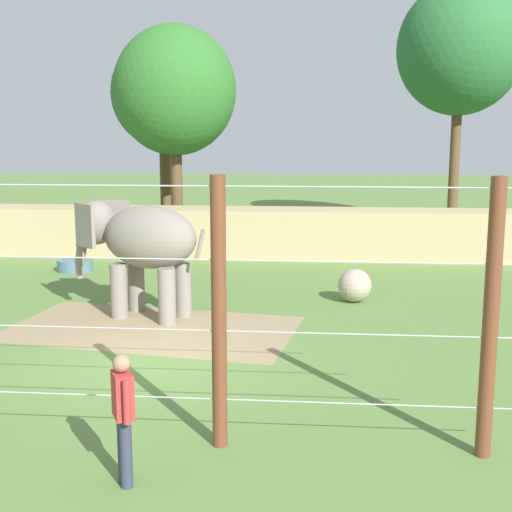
# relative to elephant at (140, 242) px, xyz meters

# --- Properties ---
(ground_plane) EXTENTS (120.00, 120.00, 0.00)m
(ground_plane) POSITION_rel_elephant_xyz_m (1.03, -3.21, -1.78)
(ground_plane) COLOR #5B7F3D
(dirt_patch) EXTENTS (6.74, 4.44, 0.01)m
(dirt_patch) POSITION_rel_elephant_xyz_m (0.49, -1.05, -1.78)
(dirt_patch) COLOR #937F5B
(dirt_patch) RESTS_ON ground
(embankment_wall) EXTENTS (36.00, 1.80, 1.69)m
(embankment_wall) POSITION_rel_elephant_xyz_m (1.03, 8.04, -0.94)
(embankment_wall) COLOR tan
(embankment_wall) RESTS_ON ground
(elephant) EXTENTS (3.47, 2.13, 2.69)m
(elephant) POSITION_rel_elephant_xyz_m (0.00, 0.00, 0.00)
(elephant) COLOR gray
(elephant) RESTS_ON ground
(enrichment_ball) EXTENTS (0.86, 0.86, 0.86)m
(enrichment_ball) POSITION_rel_elephant_xyz_m (5.10, 1.80, -1.35)
(enrichment_ball) COLOR tan
(enrichment_ball) RESTS_ON ground
(cable_fence) EXTENTS (11.65, 0.21, 3.74)m
(cable_fence) POSITION_rel_elephant_xyz_m (1.06, -6.63, 0.10)
(cable_fence) COLOR brown
(cable_fence) RESTS_ON ground
(zookeeper) EXTENTS (0.39, 0.55, 1.67)m
(zookeeper) POSITION_rel_elephant_xyz_m (1.79, -7.79, -0.86)
(zookeeper) COLOR #33384C
(zookeeper) RESTS_ON ground
(water_tub) EXTENTS (1.10, 1.10, 0.35)m
(water_tub) POSITION_rel_elephant_xyz_m (-3.43, 5.08, -1.60)
(water_tub) COLOR slate
(water_tub) RESTS_ON ground
(tree_far_left) EXTENTS (5.39, 5.39, 10.67)m
(tree_far_left) POSITION_rel_elephant_xyz_m (10.15, 15.64, 6.02)
(tree_far_left) COLOR brown
(tree_far_left) RESTS_ON ground
(tree_left_of_centre) EXTENTS (4.62, 4.62, 8.27)m
(tree_left_of_centre) POSITION_rel_elephant_xyz_m (-1.27, 10.61, 4.03)
(tree_left_of_centre) COLOR brown
(tree_left_of_centre) RESTS_ON ground
(tree_behind_wall) EXTENTS (4.20, 4.20, 8.05)m
(tree_behind_wall) POSITION_rel_elephant_xyz_m (-2.11, 12.44, 4.03)
(tree_behind_wall) COLOR brown
(tree_behind_wall) RESTS_ON ground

